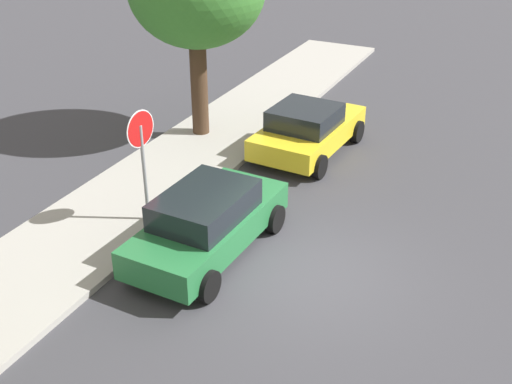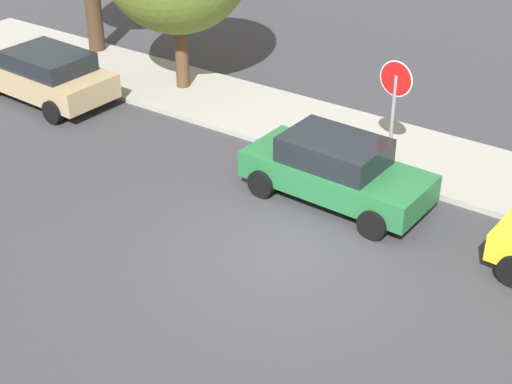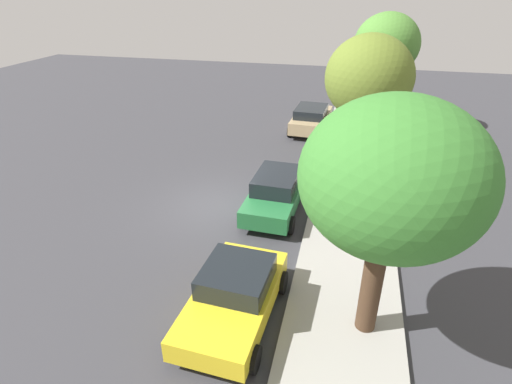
{
  "view_description": "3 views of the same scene",
  "coord_description": "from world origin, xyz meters",
  "views": [
    {
      "loc": [
        -10.06,
        -3.66,
        7.62
      ],
      "look_at": [
        1.13,
        1.81,
        0.89
      ],
      "focal_mm": 45.0,
      "sensor_mm": 36.0,
      "label": 1
    },
    {
      "loc": [
        6.77,
        -11.03,
        8.95
      ],
      "look_at": [
        -1.09,
        0.38,
        0.81
      ],
      "focal_mm": 55.0,
      "sensor_mm": 36.0,
      "label": 2
    },
    {
      "loc": [
        12.64,
        4.6,
        7.69
      ],
      "look_at": [
        -0.1,
        1.52,
        0.75
      ],
      "focal_mm": 28.0,
      "sensor_mm": 36.0,
      "label": 3
    }
  ],
  "objects": [
    {
      "name": "parked_car_green",
      "position": [
        -0.27,
        2.25,
        0.76
      ],
      "size": [
        4.19,
        2.05,
        1.48
      ],
      "color": "#236B38",
      "rests_on": "ground_plane"
    },
    {
      "name": "sidewalk_curb",
      "position": [
        0.0,
        5.0,
        0.07
      ],
      "size": [
        32.0,
        2.95,
        0.14
      ],
      "primitive_type": "cube",
      "color": "#9E9B93",
      "rests_on": "ground_plane"
    },
    {
      "name": "ground_plane",
      "position": [
        0.0,
        0.0,
        0.0
      ],
      "size": [
        60.0,
        60.0,
        0.0
      ],
      "primitive_type": "plane",
      "color": "#38383D"
    },
    {
      "name": "stop_sign",
      "position": [
        0.14,
        4.05,
        1.92
      ],
      "size": [
        0.83,
        0.11,
        2.77
      ],
      "color": "gray",
      "rests_on": "ground_plane"
    },
    {
      "name": "parked_car_tan",
      "position": [
        -9.64,
        2.47,
        0.76
      ],
      "size": [
        4.27,
        2.26,
        1.45
      ],
      "color": "tan",
      "rests_on": "ground_plane"
    }
  ]
}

